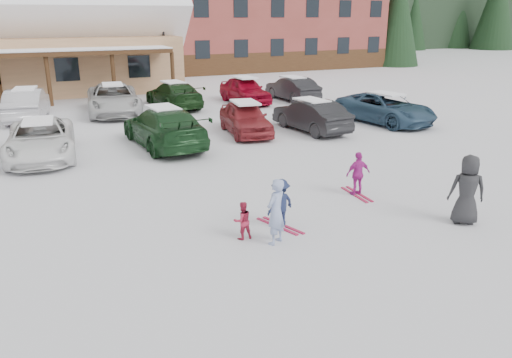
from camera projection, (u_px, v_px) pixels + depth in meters
name	position (u px, v px, depth m)	size (l,w,h in m)	color
ground	(262.00, 232.00, 12.05)	(160.00, 160.00, 0.00)	silver
lamp_post	(163.00, 34.00, 34.04)	(0.50, 0.25, 6.64)	black
conifer_1	(399.00, 1.00, 49.53)	(4.84, 4.84, 11.22)	black
conifer_3	(133.00, 13.00, 50.84)	(3.96, 3.96, 9.18)	black
conifer_4	(351.00, 2.00, 63.11)	(5.06, 5.06, 11.73)	black
adult_skier	(276.00, 212.00, 11.21)	(0.56, 0.37, 1.55)	#8E9FCC
toddler_red	(242.00, 220.00, 11.54)	(0.45, 0.35, 0.92)	#AF2240
child_navy	(280.00, 203.00, 12.16)	(0.79, 0.46, 1.23)	#192244
skis_child_navy	(280.00, 226.00, 12.35)	(0.20, 1.40, 0.03)	#AA1841
child_magenta	(358.00, 174.00, 14.31)	(0.75, 0.31, 1.29)	#B52491
skis_child_magenta	(357.00, 194.00, 14.51)	(0.20, 1.40, 0.03)	#AA1841
bystander_dark	(467.00, 190.00, 12.28)	(0.86, 0.56, 1.77)	#252527
parked_car_2	(40.00, 139.00, 18.03)	(2.30, 4.99, 1.39)	white
parked_car_3	(164.00, 127.00, 19.64)	(2.18, 5.37, 1.56)	#183D1D
parked_car_4	(245.00, 118.00, 21.71)	(1.66, 4.12, 1.40)	maroon
parked_car_5	(311.00, 116.00, 22.24)	(1.49, 4.27, 1.41)	black
parked_car_6	(385.00, 108.00, 23.95)	(2.36, 5.13, 1.42)	#2E4A64
parked_car_9	(27.00, 104.00, 24.57)	(1.65, 4.73, 1.56)	#BCBBC1
parked_car_10	(114.00, 99.00, 26.10)	(2.59, 5.61, 1.56)	silver
parked_car_11	(174.00, 95.00, 27.86)	(2.02, 4.96, 1.44)	black
parked_car_12	(245.00, 90.00, 29.31)	(1.78, 4.43, 1.51)	maroon
parked_car_13	(292.00, 89.00, 30.25)	(1.49, 4.28, 1.41)	black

